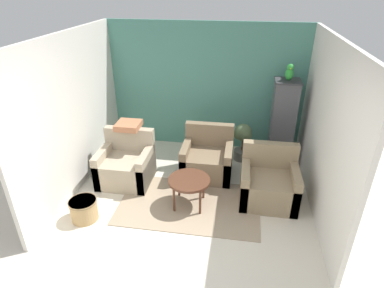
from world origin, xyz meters
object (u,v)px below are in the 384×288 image
(coffee_table, at_px, (189,182))
(birdcage, at_px, (282,124))
(armchair_middle, at_px, (207,160))
(armchair_left, at_px, (126,166))
(potted_plant, at_px, (242,139))
(armchair_right, at_px, (268,184))
(wicker_basket, at_px, (84,209))
(parrot, at_px, (289,73))

(coffee_table, distance_m, birdcage, 2.17)
(coffee_table, xyz_separation_m, armchair_middle, (0.17, 0.91, -0.13))
(armchair_left, xyz_separation_m, potted_plant, (1.91, 1.04, 0.15))
(armchair_middle, bearing_deg, birdcage, 28.43)
(coffee_table, height_order, birdcage, birdcage)
(armchair_right, distance_m, birdcage, 1.38)
(armchair_left, xyz_separation_m, armchair_right, (2.35, -0.18, 0.00))
(wicker_basket, bearing_deg, parrot, 36.87)
(potted_plant, xyz_separation_m, wicker_basket, (-2.19, -2.10, -0.26))
(parrot, height_order, potted_plant, parrot)
(potted_plant, distance_m, wicker_basket, 3.04)
(armchair_left, relative_size, birdcage, 0.55)
(wicker_basket, bearing_deg, potted_plant, 43.82)
(coffee_table, bearing_deg, armchair_right, 15.32)
(armchair_middle, distance_m, potted_plant, 0.87)
(wicker_basket, bearing_deg, coffee_table, 21.22)
(armchair_middle, relative_size, birdcage, 0.55)
(armchair_left, bearing_deg, potted_plant, 28.51)
(birdcage, xyz_separation_m, potted_plant, (-0.69, -0.05, -0.32))
(armchair_left, relative_size, parrot, 3.02)
(coffee_table, bearing_deg, parrot, 48.00)
(armchair_middle, distance_m, wicker_basket, 2.17)
(parrot, distance_m, potted_plant, 1.44)
(parrot, bearing_deg, armchair_left, -157.14)
(coffee_table, xyz_separation_m, armchair_right, (1.18, 0.32, -0.13))
(coffee_table, xyz_separation_m, parrot, (1.44, 1.60, 1.28))
(wicker_basket, bearing_deg, armchair_middle, 42.42)
(armchair_middle, bearing_deg, armchair_left, -163.01)
(armchair_left, xyz_separation_m, armchair_middle, (1.33, 0.41, 0.00))
(armchair_right, xyz_separation_m, potted_plant, (-0.43, 1.22, 0.15))
(birdcage, bearing_deg, wicker_basket, -143.16)
(armchair_left, relative_size, armchair_right, 1.00)
(armchair_left, xyz_separation_m, wicker_basket, (-0.27, -1.06, -0.12))
(armchair_right, distance_m, armchair_middle, 1.17)
(birdcage, height_order, parrot, parrot)
(armchair_middle, bearing_deg, armchair_right, -29.84)
(armchair_left, bearing_deg, coffee_table, -23.27)
(armchair_left, height_order, armchair_middle, same)
(armchair_left, bearing_deg, parrot, 22.86)
(armchair_left, relative_size, armchair_middle, 1.00)
(birdcage, height_order, potted_plant, birdcage)
(armchair_right, bearing_deg, armchair_left, 175.71)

